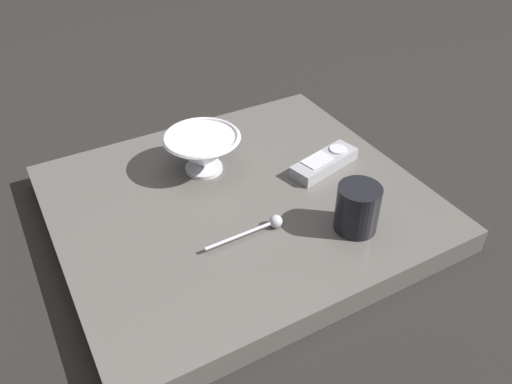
{
  "coord_description": "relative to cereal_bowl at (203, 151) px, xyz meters",
  "views": [
    {
      "loc": [
        0.67,
        -0.34,
        0.64
      ],
      "look_at": [
        0.03,
        0.02,
        0.07
      ],
      "focal_mm": 35.92,
      "sensor_mm": 36.0,
      "label": 1
    }
  ],
  "objects": [
    {
      "name": "table",
      "position": [
        0.11,
        0.02,
        -0.07
      ],
      "size": [
        0.59,
        0.66,
        0.05
      ],
      "color": "#5B5651",
      "rests_on": "ground"
    },
    {
      "name": "ground_plane",
      "position": [
        0.11,
        0.02,
        -0.09
      ],
      "size": [
        6.0,
        6.0,
        0.0
      ],
      "primitive_type": "plane",
      "color": "black"
    },
    {
      "name": "cereal_bowl",
      "position": [
        0.0,
        0.0,
        0.0
      ],
      "size": [
        0.15,
        0.15,
        0.08
      ],
      "color": "silver",
      "rests_on": "table"
    },
    {
      "name": "tv_remote_near",
      "position": [
        0.11,
        0.21,
        -0.03
      ],
      "size": [
        0.08,
        0.16,
        0.03
      ],
      "color": "#9E9EA3",
      "rests_on": "table"
    },
    {
      "name": "coffee_mug",
      "position": [
        0.29,
        0.16,
        -0.0
      ],
      "size": [
        0.07,
        0.07,
        0.09
      ],
      "color": "black",
      "rests_on": "table"
    },
    {
      "name": "teaspoon",
      "position": [
        0.22,
        0.02,
        -0.03
      ],
      "size": [
        0.02,
        0.15,
        0.02
      ],
      "color": "silver",
      "rests_on": "table"
    }
  ]
}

